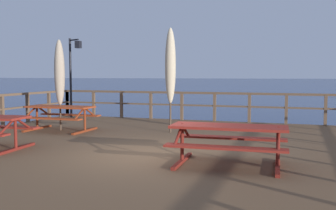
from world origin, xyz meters
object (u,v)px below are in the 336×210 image
(patio_umbrella_short_back, at_px, (60,73))
(picnic_table_back_right, at_px, (229,136))
(lamp_post_hooked, at_px, (73,65))
(picnic_table_back_left, at_px, (60,113))
(patio_umbrella_tall_front, at_px, (170,66))

(patio_umbrella_short_back, bearing_deg, picnic_table_back_right, -27.08)
(picnic_table_back_right, distance_m, lamp_post_hooked, 9.76)
(picnic_table_back_right, bearing_deg, picnic_table_back_left, 153.27)
(picnic_table_back_left, height_order, patio_umbrella_tall_front, patio_umbrella_tall_front)
(picnic_table_back_right, xyz_separation_m, patio_umbrella_tall_front, (-2.39, 3.64, 1.42))
(picnic_table_back_left, xyz_separation_m, lamp_post_hooked, (-1.64, 3.31, 1.55))
(picnic_table_back_right, relative_size, patio_umbrella_short_back, 0.80)
(picnic_table_back_left, bearing_deg, patio_umbrella_short_back, 122.29)
(patio_umbrella_short_back, xyz_separation_m, lamp_post_hooked, (-1.60, 3.25, 0.33))
(patio_umbrella_short_back, bearing_deg, lamp_post_hooked, 116.25)
(picnic_table_back_right, height_order, patio_umbrella_tall_front, patio_umbrella_tall_front)
(lamp_post_hooked, bearing_deg, picnic_table_back_right, -40.04)
(picnic_table_back_left, height_order, patio_umbrella_short_back, patio_umbrella_short_back)
(picnic_table_back_right, relative_size, lamp_post_hooked, 0.70)
(patio_umbrella_tall_front, relative_size, patio_umbrella_short_back, 1.11)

